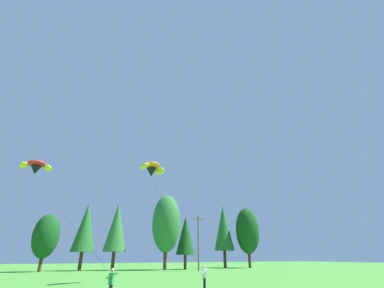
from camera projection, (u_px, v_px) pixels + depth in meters
treeline_tree_d at (46, 236)px, 46.31m from camera, size 4.31×4.31×9.29m
treeline_tree_e at (86, 227)px, 50.75m from camera, size 4.24×4.24×11.99m
treeline_tree_f at (117, 227)px, 52.19m from camera, size 4.30×4.30×12.26m
treeline_tree_g at (166, 223)px, 53.91m from camera, size 5.62×5.62×14.13m
treeline_tree_h at (185, 235)px, 55.26m from camera, size 3.85×3.85×10.22m
treeline_tree_i at (224, 228)px, 64.06m from camera, size 4.66×4.66×13.93m
treeline_tree_j at (247, 231)px, 63.32m from camera, size 5.38×5.38×13.26m
utility_pole at (198, 241)px, 48.02m from camera, size 2.20×0.26×9.34m
kite_flyer_near at (111, 282)px, 15.27m from camera, size 0.74×0.76×1.69m
kite_flyer_mid at (204, 276)px, 20.13m from camera, size 0.64×0.67×1.69m
parafoil_kite_high_red_yellow at (36, 167)px, 32.43m from camera, size 7.95×19.36×11.58m
parafoil_kite_mid_orange at (152, 169)px, 29.91m from camera, size 3.59×9.19×10.56m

